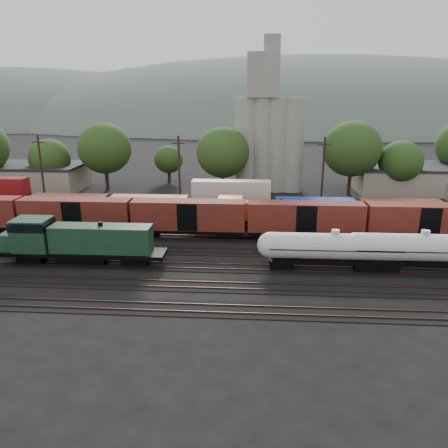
# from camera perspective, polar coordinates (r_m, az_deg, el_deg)

# --- Properties ---
(ground) EXTENTS (600.00, 600.00, 0.00)m
(ground) POSITION_cam_1_polar(r_m,az_deg,el_deg) (53.91, 3.14, -3.73)
(ground) COLOR black
(tracks) EXTENTS (180.00, 33.20, 0.20)m
(tracks) POSITION_cam_1_polar(r_m,az_deg,el_deg) (53.89, 3.14, -3.68)
(tracks) COLOR black
(tracks) RESTS_ON ground
(green_locomotive) EXTENTS (18.87, 3.33, 4.99)m
(green_locomotive) POSITION_cam_1_polar(r_m,az_deg,el_deg) (52.29, -19.09, -2.04)
(green_locomotive) COLOR black
(green_locomotive) RESTS_ON ground
(tank_car_a) EXTENTS (16.79, 3.01, 4.40)m
(tank_car_a) POSITION_cam_1_polar(r_m,az_deg,el_deg) (49.15, 14.20, -3.06)
(tank_car_a) COLOR silver
(tank_car_a) RESTS_ON ground
(tank_car_b) EXTENTS (17.34, 3.10, 4.54)m
(tank_car_b) POSITION_cam_1_polar(r_m,az_deg,el_deg) (51.71, 24.58, -3.03)
(tank_car_b) COLOR silver
(tank_car_b) RESTS_ON ground
(orange_locomotive) EXTENTS (17.30, 2.88, 4.32)m
(orange_locomotive) POSITION_cam_1_polar(r_m,az_deg,el_deg) (62.69, 4.78, 1.57)
(orange_locomotive) COLOR black
(orange_locomotive) RESTS_ON ground
(boxcar_string) EXTENTS (122.80, 2.90, 4.20)m
(boxcar_string) POSITION_cam_1_polar(r_m,az_deg,el_deg) (59.90, -11.95, 1.17)
(boxcar_string) COLOR black
(boxcar_string) RESTS_ON ground
(container_wall) EXTENTS (172.75, 2.60, 5.80)m
(container_wall) POSITION_cam_1_polar(r_m,az_deg,el_deg) (68.43, 13.31, 2.63)
(container_wall) COLOR black
(container_wall) RESTS_ON ground
(grain_silo) EXTENTS (13.40, 5.00, 29.00)m
(grain_silo) POSITION_cam_1_polar(r_m,az_deg,el_deg) (86.87, 5.81, 11.69)
(grain_silo) COLOR #9A988D
(grain_silo) RESTS_ON ground
(industrial_sheds) EXTENTS (119.38, 17.26, 5.10)m
(industrial_sheds) POSITION_cam_1_polar(r_m,az_deg,el_deg) (87.50, 7.86, 5.90)
(industrial_sheds) COLOR #9E937F
(industrial_sheds) RESTS_ON ground
(tree_band) EXTENTS (166.03, 22.70, 14.20)m
(tree_band) POSITION_cam_1_polar(r_m,az_deg,el_deg) (87.80, -2.45, 9.57)
(tree_band) COLOR black
(tree_band) RESTS_ON ground
(utility_poles) EXTENTS (122.20, 0.36, 12.00)m
(utility_poles) POSITION_cam_1_polar(r_m,az_deg,el_deg) (73.59, 3.46, 6.86)
(utility_poles) COLOR black
(utility_poles) RESTS_ON ground
(distant_hills) EXTENTS (860.00, 286.00, 130.00)m
(distant_hills) POSITION_cam_1_polar(r_m,az_deg,el_deg) (313.86, 8.19, 9.43)
(distant_hills) COLOR #59665B
(distant_hills) RESTS_ON ground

